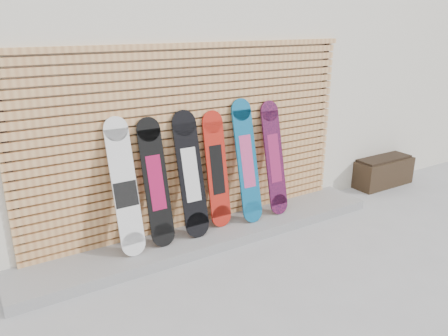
{
  "coord_description": "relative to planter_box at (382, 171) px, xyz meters",
  "views": [
    {
      "loc": [
        -2.48,
        -3.46,
        2.53
      ],
      "look_at": [
        0.1,
        0.75,
        0.85
      ],
      "focal_mm": 35.0,
      "sensor_mm": 36.0,
      "label": 1
    }
  ],
  "objects": [
    {
      "name": "snowboard_3",
      "position": [
        -3.1,
        -0.04,
        0.59
      ],
      "size": [
        0.27,
        0.27,
        1.41
      ],
      "color": "#AE1D12",
      "rests_on": "concrete_step"
    },
    {
      "name": "snowboard_2",
      "position": [
        -3.48,
        -0.09,
        0.62
      ],
      "size": [
        0.3,
        0.37,
        1.45
      ],
      "color": "black",
      "rests_on": "concrete_step"
    },
    {
      "name": "snowboard_4",
      "position": [
        -2.7,
        -0.09,
        0.65
      ],
      "size": [
        0.27,
        0.38,
        1.52
      ],
      "color": "#0D5581",
      "rests_on": "concrete_step"
    },
    {
      "name": "snowboard_0",
      "position": [
        -4.27,
        -0.1,
        0.61
      ],
      "size": [
        0.27,
        0.38,
        1.47
      ],
      "color": "silver",
      "rests_on": "concrete_step"
    },
    {
      "name": "snowboard_1",
      "position": [
        -3.91,
        -0.08,
        0.6
      ],
      "size": [
        0.27,
        0.36,
        1.42
      ],
      "color": "black",
      "rests_on": "concrete_step"
    },
    {
      "name": "building",
      "position": [
        -2.64,
        2.65,
        1.57
      ],
      "size": [
        12.0,
        5.0,
        3.6
      ],
      "primitive_type": "cube",
      "color": "beige",
      "rests_on": "ground"
    },
    {
      "name": "snowboard_5",
      "position": [
        -2.27,
        -0.08,
        0.61
      ],
      "size": [
        0.27,
        0.36,
        1.45
      ],
      "color": "black",
      "rests_on": "concrete_step"
    },
    {
      "name": "slat_wall",
      "position": [
        -3.29,
        0.12,
        0.98
      ],
      "size": [
        4.26,
        0.08,
        2.29
      ],
      "color": "tan",
      "rests_on": "ground"
    },
    {
      "name": "concrete_step",
      "position": [
        -3.29,
        -0.17,
        -0.17
      ],
      "size": [
        4.6,
        0.7,
        0.12
      ],
      "primitive_type": "cube",
      "color": "gray",
      "rests_on": "ground"
    },
    {
      "name": "planter_box",
      "position": [
        0.0,
        0.0,
        0.0
      ],
      "size": [
        1.03,
        0.43,
        0.46
      ],
      "color": "black",
      "rests_on": "ground"
    },
    {
      "name": "ground",
      "position": [
        -3.14,
        -0.85,
        -0.23
      ],
      "size": [
        80.0,
        80.0,
        0.0
      ],
      "primitive_type": "plane",
      "color": "#979799",
      "rests_on": "ground"
    }
  ]
}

